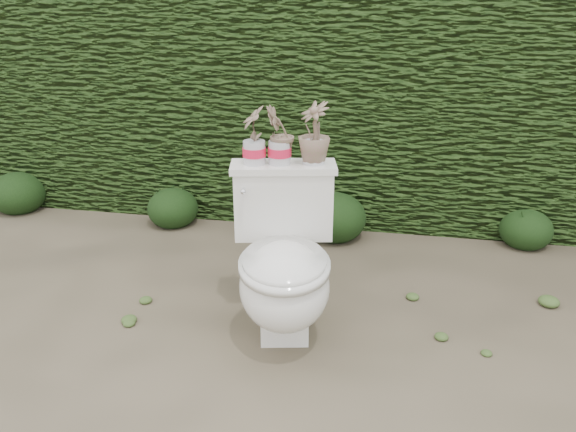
% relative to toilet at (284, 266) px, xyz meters
% --- Properties ---
extents(ground, '(60.00, 60.00, 0.00)m').
position_rel_toilet_xyz_m(ground, '(0.18, 0.20, -0.36)').
color(ground, '#6D624B').
rests_on(ground, ground).
extents(hedge, '(8.00, 1.00, 1.60)m').
position_rel_toilet_xyz_m(hedge, '(0.18, 1.80, 0.44)').
color(hedge, '#304F1A').
rests_on(hedge, ground).
extents(toilet, '(0.58, 0.76, 0.78)m').
position_rel_toilet_xyz_m(toilet, '(0.00, 0.00, 0.00)').
color(toilet, silver).
rests_on(toilet, ground).
extents(potted_plant_left, '(0.14, 0.16, 0.26)m').
position_rel_toilet_xyz_m(potted_plant_left, '(-0.18, 0.21, 0.55)').
color(potted_plant_left, '#338228').
rests_on(potted_plant_left, toilet).
extents(potted_plant_center, '(0.18, 0.18, 0.26)m').
position_rel_toilet_xyz_m(potted_plant_center, '(-0.07, 0.23, 0.55)').
color(potted_plant_center, '#338228').
rests_on(potted_plant_center, toilet).
extents(potted_plant_right, '(0.22, 0.22, 0.28)m').
position_rel_toilet_xyz_m(potted_plant_right, '(0.09, 0.26, 0.56)').
color(potted_plant_right, '#338228').
rests_on(potted_plant_right, toilet).
extents(liriope_clump_0, '(0.40, 0.40, 0.32)m').
position_rel_toilet_xyz_m(liriope_clump_0, '(-2.26, 1.23, -0.20)').
color(liriope_clump_0, '#1B3412').
rests_on(liriope_clump_0, ground).
extents(liriope_clump_1, '(0.35, 0.35, 0.28)m').
position_rel_toilet_xyz_m(liriope_clump_1, '(-1.03, 1.19, -0.21)').
color(liriope_clump_1, '#1B3412').
rests_on(liriope_clump_1, ground).
extents(liriope_clump_2, '(0.41, 0.41, 0.33)m').
position_rel_toilet_xyz_m(liriope_clump_2, '(0.11, 1.17, -0.19)').
color(liriope_clump_2, '#1B3412').
rests_on(liriope_clump_2, ground).
extents(liriope_clump_3, '(0.33, 0.33, 0.27)m').
position_rel_toilet_xyz_m(liriope_clump_3, '(1.34, 1.28, -0.22)').
color(liriope_clump_3, '#1B3412').
rests_on(liriope_clump_3, ground).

